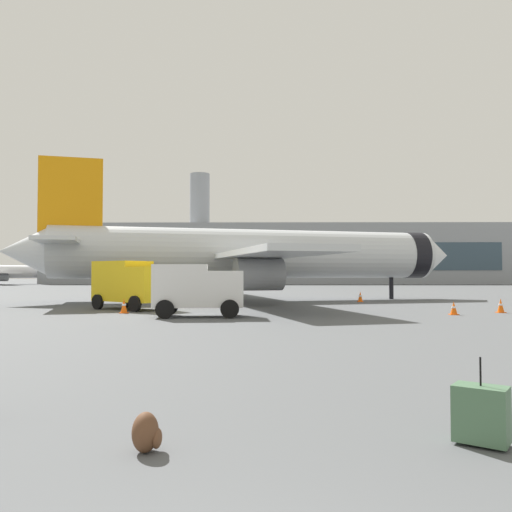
# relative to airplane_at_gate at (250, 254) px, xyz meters

# --- Properties ---
(airplane_at_gate) EXTENTS (35.26, 32.13, 10.50)m
(airplane_at_gate) POSITION_rel_airplane_at_gate_xyz_m (0.00, 0.00, 0.00)
(airplane_at_gate) COLOR silver
(airplane_at_gate) RESTS_ON ground
(airplane_taxiing) EXTENTS (20.19, 18.59, 7.04)m
(airplane_taxiing) POSITION_rel_airplane_at_gate_xyz_m (-50.41, 60.57, -1.20)
(airplane_taxiing) COLOR white
(airplane_taxiing) RESTS_ON ground
(service_truck) EXTENTS (5.17, 4.61, 2.90)m
(service_truck) POSITION_rel_airplane_at_gate_xyz_m (-6.92, -9.47, -2.05)
(service_truck) COLOR yellow
(service_truck) RESTS_ON ground
(cargo_van) EXTENTS (4.54, 2.62, 2.60)m
(cargo_van) POSITION_rel_airplane_at_gate_xyz_m (-2.29, -14.65, -2.21)
(cargo_van) COLOR white
(cargo_van) RESTS_ON ground
(safety_cone_near) EXTENTS (0.44, 0.44, 0.79)m
(safety_cone_near) POSITION_rel_airplane_at_gate_xyz_m (14.03, -11.79, -3.27)
(safety_cone_near) COLOR #F2590C
(safety_cone_near) RESTS_ON ground
(safety_cone_mid) EXTENTS (0.44, 0.44, 0.80)m
(safety_cone_mid) POSITION_rel_airplane_at_gate_xyz_m (-6.53, -12.39, -3.26)
(safety_cone_mid) COLOR #F2590C
(safety_cone_mid) RESTS_ON ground
(safety_cone_far) EXTENTS (0.44, 0.44, 0.70)m
(safety_cone_far) POSITION_rel_airplane_at_gate_xyz_m (10.92, -13.28, -3.31)
(safety_cone_far) COLOR #F2590C
(safety_cone_far) RESTS_ON ground
(safety_cone_outer) EXTENTS (0.44, 0.44, 0.79)m
(safety_cone_outer) POSITION_rel_airplane_at_gate_xyz_m (8.38, -1.02, -3.27)
(safety_cone_outer) COLOR #F2590C
(safety_cone_outer) RESTS_ON ground
(rolling_suitcase) EXTENTS (0.75, 0.69, 1.10)m
(rolling_suitcase) POSITION_rel_airplane_at_gate_xyz_m (3.69, -33.84, -3.27)
(rolling_suitcase) COLOR #476B4C
(rolling_suitcase) RESTS_ON ground
(traveller_backpack) EXTENTS (0.36, 0.40, 0.48)m
(traveller_backpack) POSITION_rel_airplane_at_gate_xyz_m (-0.45, -34.15, -3.42)
(traveller_backpack) COLOR brown
(traveller_backpack) RESTS_ON ground
(terminal_building) EXTENTS (94.99, 23.18, 24.35)m
(terminal_building) POSITION_rel_airplane_at_gate_xyz_m (3.27, 74.44, 2.62)
(terminal_building) COLOR gray
(terminal_building) RESTS_ON ground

